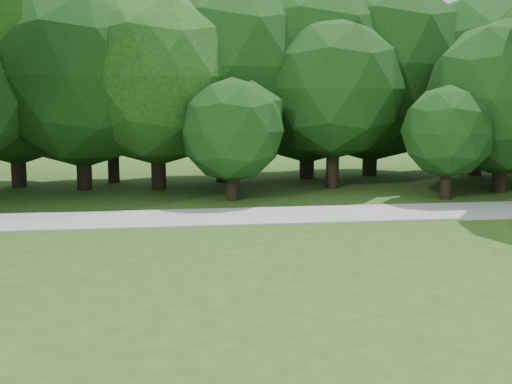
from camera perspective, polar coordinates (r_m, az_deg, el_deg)
name	(u,v)px	position (r m, az deg, el deg)	size (l,w,h in m)	color
ground	(414,326)	(9.37, 13.90, -11.47)	(100.00, 100.00, 0.00)	#2C4D16
walkway	(299,215)	(16.79, 3.86, -2.06)	(60.00, 2.20, 0.06)	gray
tree_line	(261,78)	(22.99, 0.41, 10.13)	(39.61, 11.54, 7.74)	black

